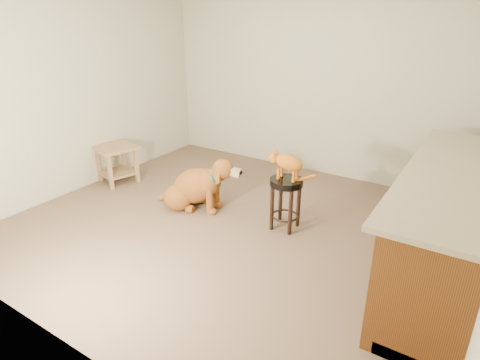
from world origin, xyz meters
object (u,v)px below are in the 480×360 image
Objects in this scene: padded_stool at (286,194)px; wood_stool at (414,214)px; golden_retriever at (196,187)px; side_table at (117,158)px; tabby_kitten at (286,163)px.

padded_stool is 1.25m from wood_stool.
padded_stool is 1.10m from golden_retriever.
golden_retriever is at bearing -173.57° from padded_stool.
side_table is at bearing -173.14° from wood_stool.
padded_stool is 0.94× the size of side_table.
padded_stool is at bearing -162.79° from wood_stool.
tabby_kitten reaches higher than padded_stool.
tabby_kitten is (2.45, 0.07, 0.40)m from side_table.
tabby_kitten is (-0.01, 0.00, 0.33)m from padded_stool.
tabby_kitten reaches higher than golden_retriever.
wood_stool is at bearing 14.82° from tabby_kitten.
golden_retriever is 2.16× the size of tabby_kitten.
padded_stool is 0.33m from tabby_kitten.
golden_retriever is (-1.09, -0.12, -0.14)m from padded_stool.
padded_stool is 2.47m from side_table.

